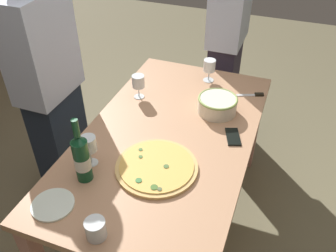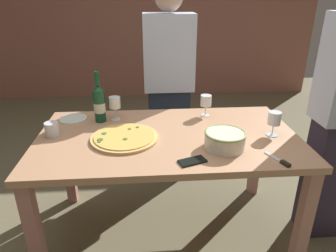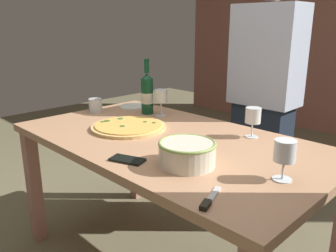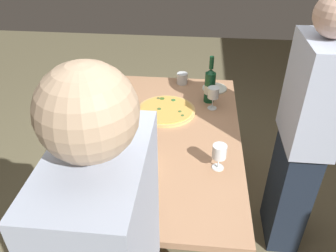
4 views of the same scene
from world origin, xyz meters
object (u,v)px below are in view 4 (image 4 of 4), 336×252
wine_glass_by_bottle (213,93)px  wine_glass_near_pizza (143,196)px  serving_bowl (127,156)px  pizza_knife (82,193)px  dining_table (168,146)px  side_plate (215,88)px  person_guest_left (303,137)px  wine_glass_far_left (219,152)px  pizza (166,110)px  cell_phone (111,140)px  cup_amber (182,78)px  wine_bottle (210,85)px

wine_glass_by_bottle → wine_glass_near_pizza: bearing=-18.6°
serving_bowl → wine_glass_near_pizza: bearing=23.1°
wine_glass_near_pizza → pizza_knife: wine_glass_near_pizza is taller
dining_table → serving_bowl: bearing=-32.7°
wine_glass_near_pizza → side_plate: size_ratio=0.81×
person_guest_left → wine_glass_far_left: bearing=29.4°
pizza → pizza_knife: bearing=-22.0°
person_guest_left → pizza: bearing=-16.9°
dining_table → side_plate: side_plate is taller
wine_glass_by_bottle → pizza_knife: 1.11m
dining_table → person_guest_left: 0.81m
wine_glass_far_left → dining_table: bearing=-133.9°
wine_glass_near_pizza → cell_phone: wine_glass_near_pizza is taller
serving_bowl → wine_glass_far_left: bearing=91.6°
serving_bowl → wine_glass_by_bottle: wine_glass_by_bottle is taller
dining_table → cup_amber: bearing=176.5°
pizza → wine_bottle: 0.36m
wine_glass_by_bottle → cup_amber: size_ratio=1.88×
cup_amber → pizza_knife: size_ratio=0.51×
dining_table → side_plate: 0.71m
cell_phone → pizza_knife: (0.46, -0.03, 0.00)m
serving_bowl → wine_bottle: wine_bottle is taller
dining_table → person_guest_left: person_guest_left is taller
wine_glass_far_left → cell_phone: bearing=-106.5°
cell_phone → wine_glass_far_left: bearing=-36.6°
side_plate → person_guest_left: 0.86m
pizza → side_plate: pizza is taller
wine_bottle → wine_glass_by_bottle: wine_bottle is taller
cup_amber → wine_glass_near_pizza: bearing=-4.0°
pizza → side_plate: size_ratio=2.15×
serving_bowl → cup_amber: serving_bowl is taller
side_plate → pizza_knife: size_ratio=1.12×
serving_bowl → side_plate: bearing=152.2°
cell_phone → wine_glass_near_pizza: bearing=-82.2°
pizza → wine_glass_near_pizza: wine_glass_near_pizza is taller
wine_bottle → cell_phone: 0.81m
pizza → wine_bottle: bearing=121.0°
pizza → side_plate: (-0.37, 0.34, -0.01)m
wine_glass_near_pizza → cup_amber: wine_glass_near_pizza is taller
cup_amber → person_guest_left: person_guest_left is taller
wine_glass_far_left → side_plate: 0.93m
wine_glass_far_left → pizza_knife: 0.73m
side_plate → cell_phone: bearing=-40.8°
cell_phone → pizza_knife: bearing=-114.4°
side_plate → cell_phone: 0.97m
serving_bowl → person_guest_left: (-0.24, 0.99, 0.03)m
wine_bottle → wine_glass_by_bottle: size_ratio=2.12×
wine_bottle → side_plate: bearing=166.7°
wine_glass_far_left → pizza_knife: (0.27, -0.67, -0.10)m
wine_glass_near_pizza → wine_glass_by_bottle: 1.04m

